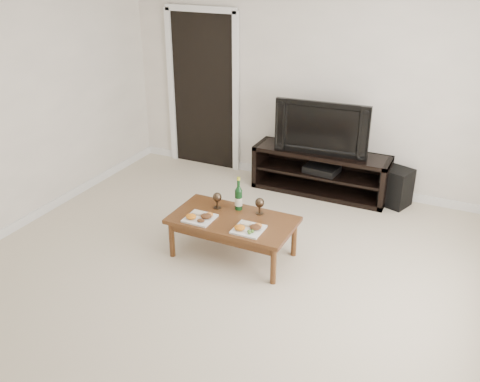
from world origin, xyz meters
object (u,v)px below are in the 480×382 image
object	(u,v)px
subwoofer	(396,187)
media_console	(320,172)
coffee_table	(233,237)
television	(324,126)

from	to	relation	value
subwoofer	media_console	bearing A→B (deg)	-157.24
coffee_table	media_console	bearing A→B (deg)	79.72
television	coffee_table	xyz separation A→B (m)	(-0.32, -1.79, -0.66)
media_console	television	distance (m)	0.60
subwoofer	coffee_table	xyz separation A→B (m)	(-1.24, -1.85, -0.02)
television	coffee_table	bearing A→B (deg)	-104.72
television	media_console	bearing A→B (deg)	0.00
television	coffee_table	distance (m)	1.94
coffee_table	subwoofer	bearing A→B (deg)	56.08
media_console	television	size ratio (longest dim) A/B	1.48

